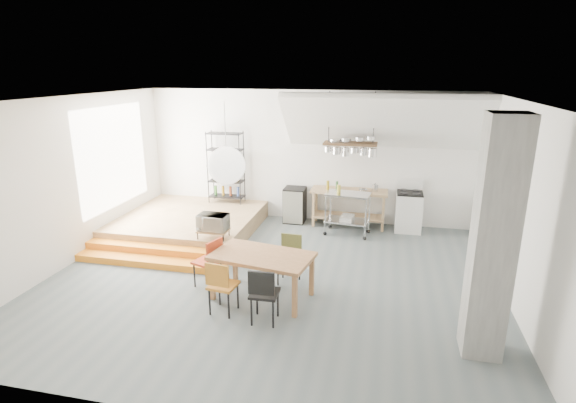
% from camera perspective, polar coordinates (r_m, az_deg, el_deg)
% --- Properties ---
extents(floor, '(8.00, 8.00, 0.00)m').
position_cam_1_polar(floor, '(8.33, -2.11, -9.72)').
color(floor, slate).
rests_on(floor, ground).
extents(wall_back, '(8.00, 0.04, 3.20)m').
position_cam_1_polar(wall_back, '(11.08, 2.39, 5.71)').
color(wall_back, silver).
rests_on(wall_back, ground).
extents(wall_left, '(0.04, 7.00, 3.20)m').
position_cam_1_polar(wall_left, '(9.56, -26.12, 2.25)').
color(wall_left, silver).
rests_on(wall_left, ground).
extents(wall_right, '(0.04, 7.00, 3.20)m').
position_cam_1_polar(wall_right, '(7.79, 27.53, -0.89)').
color(wall_right, silver).
rests_on(wall_right, ground).
extents(ceiling, '(8.00, 7.00, 0.02)m').
position_cam_1_polar(ceiling, '(7.48, -2.38, 12.83)').
color(ceiling, white).
rests_on(ceiling, wall_back).
extents(slope_ceiling, '(4.40, 1.44, 1.32)m').
position_cam_1_polar(slope_ceiling, '(10.18, 12.00, 9.81)').
color(slope_ceiling, white).
rests_on(slope_ceiling, wall_back).
extents(window_pane, '(0.02, 2.50, 2.20)m').
position_cam_1_polar(window_pane, '(10.69, -21.27, 5.29)').
color(window_pane, white).
rests_on(window_pane, wall_left).
extents(platform, '(3.00, 3.00, 0.40)m').
position_cam_1_polar(platform, '(10.80, -12.35, -2.66)').
color(platform, olive).
rests_on(platform, ground).
extents(step_lower, '(3.00, 0.35, 0.13)m').
position_cam_1_polar(step_lower, '(9.24, -17.34, -7.29)').
color(step_lower, orange).
rests_on(step_lower, ground).
extents(step_upper, '(3.00, 0.35, 0.27)m').
position_cam_1_polar(step_upper, '(9.49, -16.34, -6.12)').
color(step_upper, orange).
rests_on(step_upper, ground).
extents(concrete_column, '(0.50, 0.50, 3.20)m').
position_cam_1_polar(concrete_column, '(6.24, 24.63, -4.56)').
color(concrete_column, slate).
rests_on(concrete_column, ground).
extents(kitchen_counter, '(1.80, 0.60, 0.91)m').
position_cam_1_polar(kitchen_counter, '(10.84, 7.72, 0.02)').
color(kitchen_counter, olive).
rests_on(kitchen_counter, ground).
extents(stove, '(0.60, 0.60, 1.18)m').
position_cam_1_polar(stove, '(10.87, 15.06, -1.16)').
color(stove, white).
rests_on(stove, ground).
extents(pot_rack, '(1.20, 0.50, 1.43)m').
position_cam_1_polar(pot_rack, '(10.31, 8.06, 6.87)').
color(pot_rack, '#3B2917').
rests_on(pot_rack, ceiling).
extents(wire_shelving, '(0.88, 0.38, 1.80)m').
position_cam_1_polar(wire_shelving, '(11.37, -7.90, 4.45)').
color(wire_shelving, black).
rests_on(wire_shelving, platform).
extents(microwave_shelf, '(0.60, 0.40, 0.16)m').
position_cam_1_polar(microwave_shelf, '(9.18, -9.46, -3.66)').
color(microwave_shelf, olive).
rests_on(microwave_shelf, platform).
extents(paper_lantern, '(0.60, 0.60, 0.60)m').
position_cam_1_polar(paper_lantern, '(7.22, -7.81, 4.54)').
color(paper_lantern, white).
rests_on(paper_lantern, ceiling).
extents(dining_table, '(1.76, 1.18, 0.77)m').
position_cam_1_polar(dining_table, '(7.42, -3.30, -7.32)').
color(dining_table, brown).
rests_on(dining_table, ground).
extents(chair_mustard, '(0.45, 0.45, 0.89)m').
position_cam_1_polar(chair_mustard, '(7.06, -8.52, -10.19)').
color(chair_mustard, '#B76F1F').
rests_on(chair_mustard, ground).
extents(chair_black, '(0.42, 0.42, 0.90)m').
position_cam_1_polar(chair_black, '(6.74, -3.15, -11.30)').
color(chair_black, black).
rests_on(chair_black, ground).
extents(chair_olive, '(0.41, 0.41, 0.86)m').
position_cam_1_polar(chair_olive, '(8.02, 0.25, -6.72)').
color(chair_olive, brown).
rests_on(chair_olive, ground).
extents(chair_red, '(0.52, 0.52, 0.89)m').
position_cam_1_polar(chair_red, '(7.92, -9.85, -7.15)').
color(chair_red, '#C13B1B').
rests_on(chair_red, ground).
extents(rolling_cart, '(1.05, 0.67, 0.98)m').
position_cam_1_polar(rolling_cart, '(10.30, 7.58, -0.81)').
color(rolling_cart, silver).
rests_on(rolling_cart, ground).
extents(mini_fridge, '(0.51, 0.51, 0.87)m').
position_cam_1_polar(mini_fridge, '(11.12, 0.87, -0.43)').
color(mini_fridge, black).
rests_on(mini_fridge, ground).
extents(microwave, '(0.59, 0.41, 0.32)m').
position_cam_1_polar(microwave, '(9.12, -9.51, -2.60)').
color(microwave, beige).
rests_on(microwave, microwave_shelf).
extents(bowl, '(0.24, 0.24, 0.05)m').
position_cam_1_polar(bowl, '(10.69, 9.52, 1.42)').
color(bowl, silver).
rests_on(bowl, kitchen_counter).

